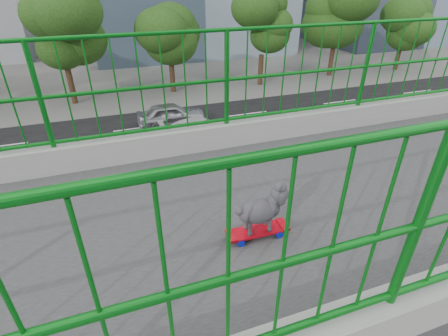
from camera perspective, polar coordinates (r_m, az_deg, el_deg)
road at (r=17.76m, az=-12.41°, el=-0.71°), size 18.00×90.00×0.02m
footbridge at (r=4.57m, az=6.85°, el=-24.54°), size 3.00×24.00×7.00m
railing at (r=3.17m, az=9.03°, el=-3.14°), size 3.00×24.00×1.42m
street_trees at (r=28.74m, az=-15.41°, el=20.83°), size 5.30×60.40×7.26m
skateboard at (r=2.89m, az=5.71°, el=-10.66°), size 0.18×0.54×0.07m
poodle at (r=2.75m, az=6.45°, el=-6.88°), size 0.21×0.48×0.40m
car_1 at (r=21.66m, az=32.71°, el=3.02°), size 1.60×4.59×1.51m
car_2 at (r=20.18m, az=16.25°, el=5.00°), size 2.44×5.29×1.47m
car_3 at (r=20.29m, az=-3.73°, el=6.31°), size 2.03×5.00×1.45m
car_4 at (r=22.92m, az=-8.93°, el=8.99°), size 1.81×4.49×1.53m
car_5 at (r=14.12m, az=19.61°, el=-7.63°), size 1.43×4.09×1.35m
car_6 at (r=15.59m, az=8.95°, el=-1.87°), size 2.48×5.37×1.49m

